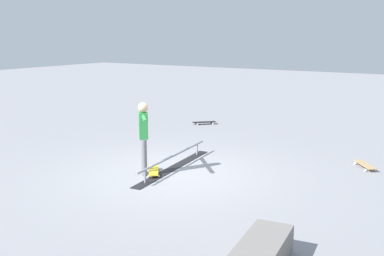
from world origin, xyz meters
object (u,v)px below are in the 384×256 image
(skater_main, at_px, (143,133))
(skateboard_main, at_px, (154,171))
(grind_rail, at_px, (174,162))
(loose_skateboard_black, at_px, (204,122))
(loose_skateboard_natural, at_px, (365,165))

(skater_main, xyz_separation_m, skateboard_main, (-0.16, 0.14, -0.86))
(grind_rail, bearing_deg, skater_main, -24.96)
(loose_skateboard_black, distance_m, loose_skateboard_natural, 6.37)
(grind_rail, distance_m, skater_main, 1.14)
(loose_skateboard_black, xyz_separation_m, loose_skateboard_natural, (2.54, 5.84, 0.00))
(skater_main, height_order, loose_skateboard_natural, skater_main)
(skateboard_main, bearing_deg, grind_rail, -46.58)
(grind_rail, xyz_separation_m, skater_main, (0.77, -0.26, 0.80))
(skateboard_main, height_order, loose_skateboard_black, same)
(loose_skateboard_black, relative_size, loose_skateboard_natural, 0.94)
(skater_main, relative_size, skateboard_main, 2.10)
(skateboard_main, xyz_separation_m, loose_skateboard_black, (-5.52, -1.97, 0.00))
(skater_main, distance_m, loose_skateboard_black, 6.03)
(grind_rail, distance_m, skateboard_main, 0.63)
(skater_main, distance_m, loose_skateboard_natural, 5.17)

